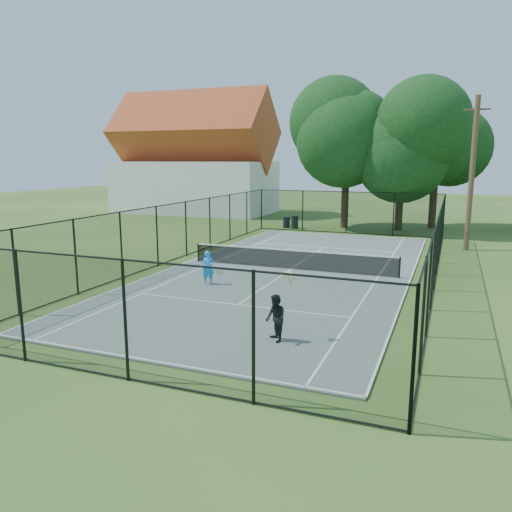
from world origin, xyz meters
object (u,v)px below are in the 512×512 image
(utility_pole, at_px, (472,173))
(player_blue, at_px, (208,268))
(trash_bin_right, at_px, (295,222))
(tennis_net, at_px, (291,259))
(trash_bin_left, at_px, (286,222))
(player_black, at_px, (276,318))

(utility_pole, xyz_separation_m, player_blue, (-10.26, -13.04, -3.67))
(trash_bin_right, xyz_separation_m, utility_pole, (12.07, -5.10, 3.93))
(tennis_net, distance_m, utility_pole, 12.57)
(player_blue, bearing_deg, trash_bin_left, 97.87)
(trash_bin_left, distance_m, player_blue, 18.49)
(utility_pole, relative_size, player_black, 4.32)
(player_black, bearing_deg, trash_bin_right, 105.85)
(trash_bin_right, height_order, player_black, player_black)
(trash_bin_right, bearing_deg, trash_bin_left, 166.49)
(utility_pole, relative_size, player_blue, 6.19)
(utility_pole, bearing_deg, player_black, -106.43)
(tennis_net, height_order, trash_bin_left, tennis_net)
(tennis_net, height_order, player_black, player_black)
(trash_bin_right, bearing_deg, player_blue, -84.29)
(trash_bin_left, height_order, utility_pole, utility_pole)
(tennis_net, bearing_deg, trash_bin_left, 108.96)
(trash_bin_right, relative_size, utility_pole, 0.11)
(player_black, bearing_deg, player_blue, 132.37)
(trash_bin_left, xyz_separation_m, player_blue, (2.53, -18.31, 0.33))
(tennis_net, bearing_deg, player_black, -75.18)
(tennis_net, xyz_separation_m, trash_bin_left, (-4.90, 14.28, -0.14))
(utility_pole, distance_m, player_black, 19.48)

